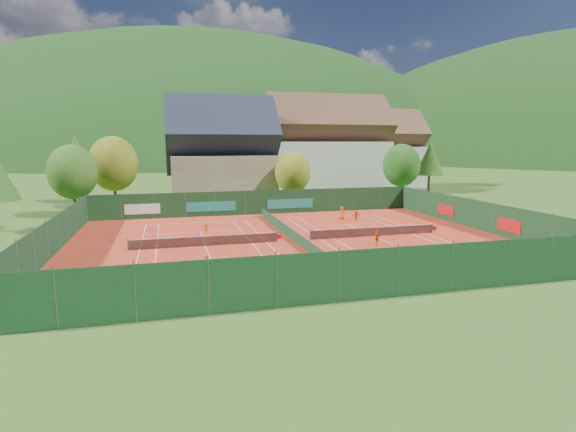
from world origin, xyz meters
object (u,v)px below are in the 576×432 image
Objects in this scene: hotel_block_b at (379,154)px; hotel_block_a at (326,151)px; ball_hopper at (515,256)px; player_left_far at (206,229)px; player_left_mid at (241,270)px; player_right_far_b at (356,216)px; chalet at (221,158)px; player_right_far_a at (342,213)px; player_right_near at (377,238)px; player_left_near at (206,265)px.

hotel_block_a is at bearing -150.26° from hotel_block_b.
player_left_far is at bearing 142.62° from ball_hopper.
player_left_mid is (-36.53, -54.50, -5.96)m from hotel_block_b.
chalet is at bearing -57.98° from player_right_far_b.
hotel_block_a reaches higher than player_right_far_a.
chalet reaches higher than player_left_mid.
player_left_mid is (-3.53, -40.50, -5.97)m from chalet.
player_left_mid is (-22.53, -46.50, -6.73)m from hotel_block_a.
hotel_block_b is at bearing -110.40° from player_left_far.
hotel_block_a is 27.00× the size of ball_hopper.
hotel_block_b reaches higher than player_left_mid.
hotel_block_b is (14.00, 8.00, -0.76)m from hotel_block_a.
hotel_block_b reaches higher than player_left_far.
player_right_near is at bearing 67.18° from player_left_mid.
player_left_far is (-23.54, -31.38, -6.79)m from hotel_block_a.
player_right_near is at bearing -116.18° from hotel_block_b.
player_right_far_a is at bearing 55.21° from player_right_near.
player_left_far is at bearing -133.63° from hotel_block_b.
player_left_near is (-38.64, -53.06, -5.86)m from hotel_block_b.
player_left_near is 25.54m from player_right_far_a.
hotel_block_a reaches higher than player_right_near.
chalet is 26.48m from player_left_far.
player_left_mid is 0.87× the size of player_right_far_a.
ball_hopper is 0.53× the size of player_right_far_a.
hotel_block_b reaches higher than ball_hopper.
player_left_near is 25.07m from player_right_far_b.
ball_hopper is 0.67× the size of player_left_far.
player_right_far_a is (-21.39, -34.22, -5.86)m from hotel_block_b.
ball_hopper is (-2.14, -47.73, -6.83)m from hotel_block_a.
hotel_block_b is 58.34m from ball_hopper.
chalet is 41.09m from player_left_mid.
player_left_mid is at bearing 117.07° from player_left_far.
hotel_block_b reaches higher than player_right_near.
player_left_mid is 15.15m from player_left_far.
player_right_far_b is at bearing -119.51° from hotel_block_b.
chalet reaches higher than player_right_near.
player_left_mid reaches higher than player_right_far_b.
player_left_near is 1.03× the size of player_right_near.
hotel_block_a reaches higher than player_left_far.
chalet is 10.67× the size of player_left_near.
player_left_mid is at bearing -178.68° from player_right_near.
player_right_far_a is at bearing -139.07° from player_left_far.
player_right_far_a is (17.25, 18.83, -0.00)m from player_left_near.
player_left_far is 17.55m from player_right_far_b.
player_left_far is (-37.54, -39.38, -6.03)m from hotel_block_b.
player_left_mid reaches higher than player_left_far.
player_right_near is (-7.35, 7.96, 0.18)m from ball_hopper.
player_left_near is 13.72m from player_left_far.
hotel_block_a is 39.81m from player_left_far.
chalet is 0.75× the size of hotel_block_a.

